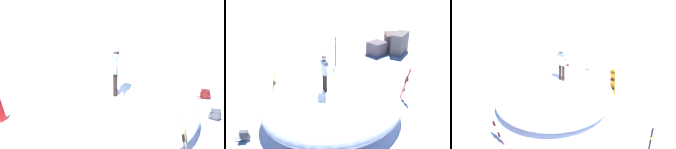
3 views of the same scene
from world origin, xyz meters
TOP-DOWN VIEW (x-y plane):
  - ground at (0.00, 0.00)m, footprint 240.00×240.00m
  - snow_mound at (-0.06, 0.49)m, footprint 7.74×7.35m
  - snowboarder_standing at (0.21, 0.24)m, footprint 0.29×1.02m
  - snowboard_primary_upright at (1.83, -1.97)m, footprint 0.36×0.36m
  - snowboard_secondary_upright at (-3.86, 1.00)m, footprint 0.47×0.45m
  - backpack_near at (3.78, 0.24)m, footprint 0.64×0.44m
  - backpack_far at (4.09, 1.77)m, footprint 0.64×0.45m

SIDE VIEW (x-z plane):
  - ground at x=0.00m, z-range 0.00..0.00m
  - backpack_far at x=4.09m, z-range 0.01..0.40m
  - backpack_near at x=3.78m, z-range 0.01..0.43m
  - snow_mound at x=-0.06m, z-range 0.00..1.23m
  - snowboard_primary_upright at x=1.83m, z-range 0.03..1.68m
  - snowboard_secondary_upright at x=-3.86m, z-range 0.03..1.71m
  - snowboarder_standing at x=0.21m, z-range 1.35..3.02m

